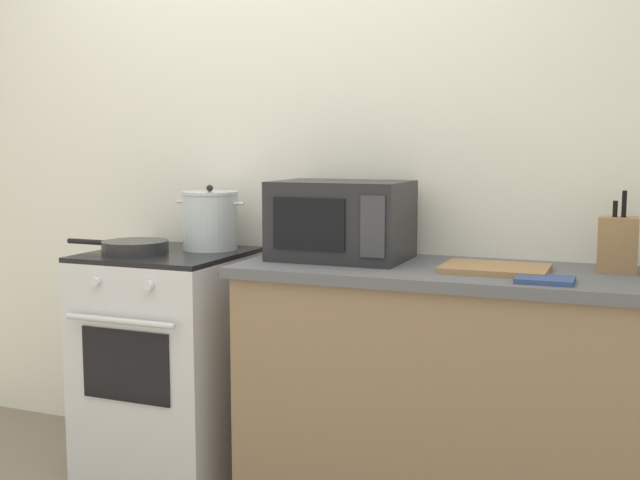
% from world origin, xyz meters
% --- Properties ---
extents(back_wall, '(4.40, 0.10, 2.50)m').
position_xyz_m(back_wall, '(0.30, 0.97, 1.25)').
color(back_wall, silver).
rests_on(back_wall, ground_plane).
extents(lower_cabinet_right, '(1.64, 0.56, 0.88)m').
position_xyz_m(lower_cabinet_right, '(0.90, 0.62, 0.44)').
color(lower_cabinet_right, '#8C7051').
rests_on(lower_cabinet_right, ground_plane).
extents(countertop_right, '(1.70, 0.60, 0.04)m').
position_xyz_m(countertop_right, '(0.90, 0.62, 0.90)').
color(countertop_right, '#59595E').
rests_on(countertop_right, lower_cabinet_right).
extents(stove, '(0.60, 0.64, 0.92)m').
position_xyz_m(stove, '(-0.35, 0.60, 0.46)').
color(stove, silver).
rests_on(stove, ground_plane).
extents(stock_pot, '(0.32, 0.24, 0.27)m').
position_xyz_m(stock_pot, '(-0.23, 0.74, 1.04)').
color(stock_pot, silver).
rests_on(stock_pot, stove).
extents(frying_pan, '(0.47, 0.27, 0.05)m').
position_xyz_m(frying_pan, '(-0.46, 0.52, 0.95)').
color(frying_pan, '#28282B').
rests_on(frying_pan, stove).
extents(microwave, '(0.50, 0.37, 0.30)m').
position_xyz_m(microwave, '(0.38, 0.68, 1.07)').
color(microwave, '#232326').
rests_on(microwave, countertop_right).
extents(cutting_board, '(0.36, 0.26, 0.02)m').
position_xyz_m(cutting_board, '(0.98, 0.60, 0.93)').
color(cutting_board, '#997047').
rests_on(cutting_board, countertop_right).
extents(knife_block, '(0.13, 0.10, 0.28)m').
position_xyz_m(knife_block, '(1.37, 0.74, 1.02)').
color(knife_block, '#997047').
rests_on(knife_block, countertop_right).
extents(oven_mitt, '(0.18, 0.14, 0.02)m').
position_xyz_m(oven_mitt, '(1.17, 0.44, 0.93)').
color(oven_mitt, '#33477A').
rests_on(oven_mitt, countertop_right).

